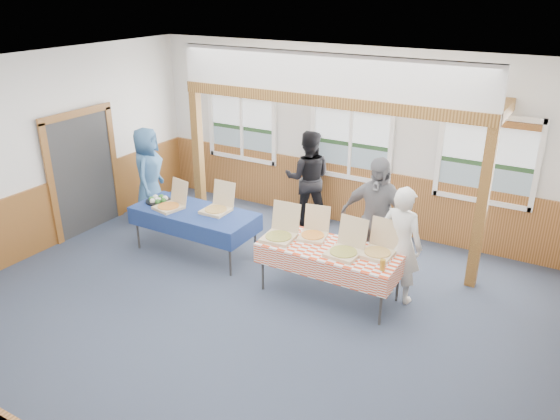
# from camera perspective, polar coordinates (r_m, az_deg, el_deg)

# --- Properties ---
(floor) EXTENTS (8.00, 8.00, 0.00)m
(floor) POSITION_cam_1_polar(r_m,az_deg,el_deg) (7.59, -3.69, -10.60)
(floor) COLOR #2C3448
(floor) RESTS_ON ground
(ceiling) EXTENTS (8.00, 8.00, 0.00)m
(ceiling) POSITION_cam_1_polar(r_m,az_deg,el_deg) (6.42, -4.43, 14.02)
(ceiling) COLOR white
(ceiling) RESTS_ON wall_back
(wall_back) EXTENTS (8.00, 0.00, 8.00)m
(wall_back) POSITION_cam_1_polar(r_m,az_deg,el_deg) (9.78, 7.52, 7.36)
(wall_back) COLOR silver
(wall_back) RESTS_ON floor
(wall_left) EXTENTS (0.00, 8.00, 8.00)m
(wall_left) POSITION_cam_1_polar(r_m,az_deg,el_deg) (9.56, -24.46, 5.12)
(wall_left) COLOR silver
(wall_left) RESTS_ON floor
(wainscot_back) EXTENTS (7.98, 0.05, 1.10)m
(wainscot_back) POSITION_cam_1_polar(r_m,az_deg,el_deg) (10.09, 7.16, 1.57)
(wainscot_back) COLOR brown
(wainscot_back) RESTS_ON floor
(wainscot_left) EXTENTS (0.05, 6.98, 1.10)m
(wainscot_left) POSITION_cam_1_polar(r_m,az_deg,el_deg) (9.88, -23.40, -0.69)
(wainscot_left) COLOR brown
(wainscot_left) RESTS_ON floor
(cased_opening) EXTENTS (0.06, 1.30, 2.10)m
(cased_opening) POSITION_cam_1_polar(r_m,az_deg,el_deg) (10.21, -19.85, 3.60)
(cased_opening) COLOR #303030
(cased_opening) RESTS_ON wall_left
(window_left) EXTENTS (1.56, 0.10, 1.46)m
(window_left) POSITION_cam_1_polar(r_m,az_deg,el_deg) (10.79, -4.01, 9.38)
(window_left) COLOR white
(window_left) RESTS_ON wall_back
(window_mid) EXTENTS (1.56, 0.10, 1.46)m
(window_mid) POSITION_cam_1_polar(r_m,az_deg,el_deg) (9.73, 7.44, 7.75)
(window_mid) COLOR white
(window_mid) RESTS_ON wall_back
(window_right) EXTENTS (1.56, 0.10, 1.46)m
(window_right) POSITION_cam_1_polar(r_m,az_deg,el_deg) (9.13, 20.88, 5.44)
(window_right) COLOR white
(window_right) RESTS_ON wall_back
(post_left) EXTENTS (0.15, 0.15, 2.40)m
(post_left) POSITION_cam_1_polar(r_m,az_deg,el_deg) (10.13, -8.53, 5.48)
(post_left) COLOR #5B3414
(post_left) RESTS_ON floor
(post_right) EXTENTS (0.15, 0.15, 2.40)m
(post_right) POSITION_cam_1_polar(r_m,az_deg,el_deg) (8.17, 20.29, -0.02)
(post_right) COLOR #5B3414
(post_right) RESTS_ON floor
(cross_beam) EXTENTS (5.15, 0.18, 0.18)m
(cross_beam) POSITION_cam_1_polar(r_m,az_deg,el_deg) (8.51, 4.60, 11.33)
(cross_beam) COLOR #5B3414
(cross_beam) RESTS_ON post_left
(table_left) EXTENTS (2.23, 1.57, 0.76)m
(table_left) POSITION_cam_1_polar(r_m,az_deg,el_deg) (8.92, -8.97, -0.36)
(table_left) COLOR #303030
(table_left) RESTS_ON floor
(table_right) EXTENTS (2.13, 1.39, 0.76)m
(table_right) POSITION_cam_1_polar(r_m,az_deg,el_deg) (7.64, 5.26, -4.29)
(table_right) COLOR #303030
(table_right) RESTS_ON floor
(pizza_box_a) EXTENTS (0.49, 0.56, 0.43)m
(pizza_box_a) POSITION_cam_1_polar(r_m,az_deg,el_deg) (9.04, -11.38, 0.58)
(pizza_box_a) COLOR beige
(pizza_box_a) RESTS_ON table_left
(pizza_box_b) EXTENTS (0.41, 0.50, 0.44)m
(pizza_box_b) POSITION_cam_1_polar(r_m,az_deg,el_deg) (8.79, -6.57, 0.26)
(pizza_box_b) COLOR beige
(pizza_box_b) RESTS_ON table_left
(pizza_box_c) EXTENTS (0.47, 0.56, 0.47)m
(pizza_box_c) POSITION_cam_1_polar(r_m,az_deg,el_deg) (7.82, -0.02, -2.53)
(pizza_box_c) COLOR beige
(pizza_box_c) RESTS_ON table_right
(pizza_box_d) EXTENTS (0.45, 0.52, 0.41)m
(pizza_box_d) POSITION_cam_1_polar(r_m,az_deg,el_deg) (7.88, 3.52, -2.40)
(pizza_box_d) COLOR beige
(pizza_box_d) RESTS_ON table_right
(pizza_box_e) EXTENTS (0.46, 0.55, 0.46)m
(pizza_box_e) POSITION_cam_1_polar(r_m,az_deg,el_deg) (7.44, 6.81, -4.13)
(pizza_box_e) COLOR beige
(pizza_box_e) RESTS_ON table_right
(pizza_box_f) EXTENTS (0.41, 0.50, 0.44)m
(pizza_box_f) POSITION_cam_1_polar(r_m,az_deg,el_deg) (7.50, 10.27, -4.13)
(pizza_box_f) COLOR beige
(pizza_box_f) RESTS_ON table_right
(veggie_tray) EXTENTS (0.42, 0.42, 0.09)m
(veggie_tray) POSITION_cam_1_polar(r_m,az_deg,el_deg) (9.35, -12.60, 1.02)
(veggie_tray) COLOR black
(veggie_tray) RESTS_ON table_left
(drink_glass) EXTENTS (0.07, 0.07, 0.15)m
(drink_glass) POSITION_cam_1_polar(r_m,az_deg,el_deg) (7.10, 10.67, -5.67)
(drink_glass) COLOR #A6741B
(drink_glass) RESTS_ON table_right
(woman_white) EXTENTS (0.68, 0.51, 1.69)m
(woman_white) POSITION_cam_1_polar(r_m,az_deg,el_deg) (7.66, 12.53, -3.53)
(woman_white) COLOR silver
(woman_white) RESTS_ON floor
(woman_black) EXTENTS (1.05, 0.96, 1.76)m
(woman_black) POSITION_cam_1_polar(r_m,az_deg,el_deg) (9.91, 2.95, 3.36)
(woman_black) COLOR black
(woman_black) RESTS_ON floor
(man_blue) EXTENTS (0.86, 1.00, 1.74)m
(man_blue) POSITION_cam_1_polar(r_m,az_deg,el_deg) (10.46, -13.59, 3.75)
(man_blue) COLOR teal
(man_blue) RESTS_ON floor
(person_grey) EXTENTS (1.16, 0.55, 1.92)m
(person_grey) POSITION_cam_1_polar(r_m,az_deg,el_deg) (8.06, 9.97, -1.06)
(person_grey) COLOR slate
(person_grey) RESTS_ON floor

